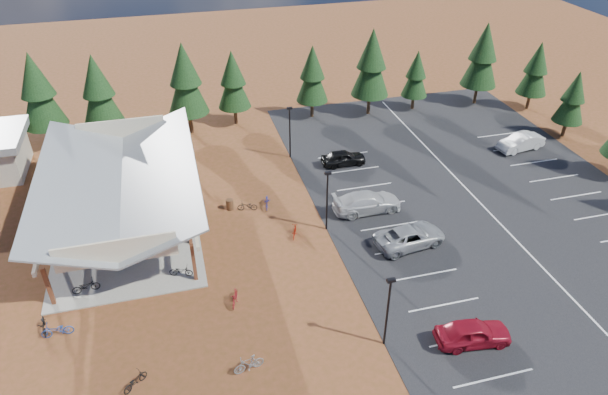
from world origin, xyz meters
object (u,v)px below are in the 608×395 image
at_px(bike_11, 235,297).
at_px(car_3, 367,202).
at_px(trash_bin_0, 192,227).
at_px(bike_0, 86,286).
at_px(bike_12, 135,381).
at_px(bike_14, 267,201).
at_px(bike_1, 77,225).
at_px(bike_5, 166,219).
at_px(bike_4, 181,271).
at_px(bike_8, 44,325).
at_px(bike_15, 295,231).
at_px(bike_16, 247,206).
at_px(lamp_post_0, 388,307).
at_px(lamp_post_1, 327,197).
at_px(car_0, 473,333).
at_px(bike_13, 249,364).
at_px(bike_pavilion, 119,180).
at_px(car_9, 521,142).
at_px(bike_7, 151,181).
at_px(car_4, 343,158).
at_px(trash_bin_1, 230,204).
at_px(car_2, 410,236).
at_px(bike_10, 57,330).
at_px(bike_3, 89,180).
at_px(lamp_post_2, 290,129).
at_px(bike_2, 91,212).

distance_m(bike_11, car_3, 14.37).
xyz_separation_m(trash_bin_0, bike_0, (-7.42, -5.07, 0.12)).
xyz_separation_m(bike_12, bike_14, (10.62, 15.64, 0.03)).
xyz_separation_m(bike_1, bike_5, (6.62, -0.97, 0.01)).
xyz_separation_m(trash_bin_0, bike_4, (-1.18, -5.07, 0.08)).
distance_m(bike_4, bike_8, 8.98).
distance_m(bike_15, bike_16, 5.25).
bearing_deg(lamp_post_0, bike_0, 152.39).
xyz_separation_m(bike_5, bike_16, (6.55, 0.57, -0.24)).
bearing_deg(lamp_post_1, car_0, -68.89).
distance_m(bike_12, bike_14, 18.91).
bearing_deg(car_0, lamp_post_1, 27.67).
relative_size(bike_4, bike_13, 0.89).
bearing_deg(bike_0, bike_pavilion, -25.88).
bearing_deg(car_9, bike_16, -91.42).
xyz_separation_m(trash_bin_0, bike_8, (-9.71, -7.89, 0.01)).
bearing_deg(bike_11, car_3, 51.84).
xyz_separation_m(bike_7, car_4, (17.45, -0.47, 0.12)).
bearing_deg(car_4, trash_bin_1, 112.93).
bearing_deg(bike_0, bike_4, -97.52).
bearing_deg(bike_pavilion, car_2, -22.68).
xyz_separation_m(bike_0, bike_11, (9.45, -3.51, -0.08)).
relative_size(lamp_post_1, bike_14, 2.88).
xyz_separation_m(bike_10, bike_11, (10.88, 0.05, -0.01)).
xyz_separation_m(trash_bin_0, bike_16, (4.65, 1.82, -0.03)).
relative_size(lamp_post_1, bike_0, 2.86).
distance_m(bike_pavilion, bike_15, 13.87).
distance_m(bike_1, car_4, 23.61).
distance_m(lamp_post_1, bike_11, 10.59).
height_order(lamp_post_1, car_9, lamp_post_1).
distance_m(bike_13, bike_16, 16.21).
xyz_separation_m(bike_10, car_3, (22.92, 7.88, 0.36)).
xyz_separation_m(lamp_post_0, bike_3, (-18.30, 23.38, -2.37)).
bearing_deg(bike_12, car_3, -96.67).
bearing_deg(bike_0, car_4, -68.85).
xyz_separation_m(trash_bin_0, bike_15, (7.55, -2.55, 0.01)).
bearing_deg(bike_0, lamp_post_2, -57.44).
xyz_separation_m(lamp_post_1, bike_15, (-2.62, -0.29, -2.52)).
distance_m(lamp_post_1, bike_2, 18.95).
bearing_deg(bike_0, trash_bin_1, -62.71).
height_order(trash_bin_1, bike_3, bike_3).
distance_m(lamp_post_0, lamp_post_1, 12.00).
relative_size(lamp_post_1, car_9, 1.08).
height_order(trash_bin_0, bike_14, bike_14).
relative_size(car_0, car_2, 0.83).
bearing_deg(car_9, bike_1, -94.33).
bearing_deg(lamp_post_2, bike_pavilion, -154.98).
bearing_deg(bike_16, bike_7, -114.04).
height_order(bike_pavilion, bike_15, bike_pavilion).
height_order(bike_2, car_3, car_3).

